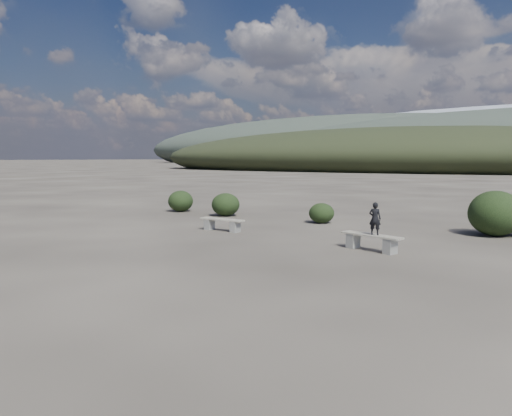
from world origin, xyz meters
The scene contains 8 objects.
ground centered at (0.00, 0.00, 0.00)m, with size 1200.00×1200.00×0.00m, color #2E2924.
bench_left centered at (-2.24, 5.16, 0.27)m, with size 1.76×0.42×0.44m.
bench_right centered at (3.55, 4.36, 0.28)m, with size 1.90×0.88×0.47m.
seated_person centered at (3.66, 4.33, 0.92)m, with size 0.33×0.22×0.91m, color black.
shrub_a centered at (-4.87, 8.96, 0.51)m, with size 1.26×1.26×1.03m, color black.
shrub_c centered at (-0.19, 9.03, 0.40)m, with size 1.01×1.01×0.81m, color black.
shrub_d centered at (6.08, 9.19, 0.76)m, with size 1.73×1.73×1.51m, color black.
shrub_f centered at (-7.79, 9.25, 0.51)m, with size 1.20×1.20×1.02m, color black.
Camera 1 is at (8.32, -8.96, 2.59)m, focal length 35.00 mm.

